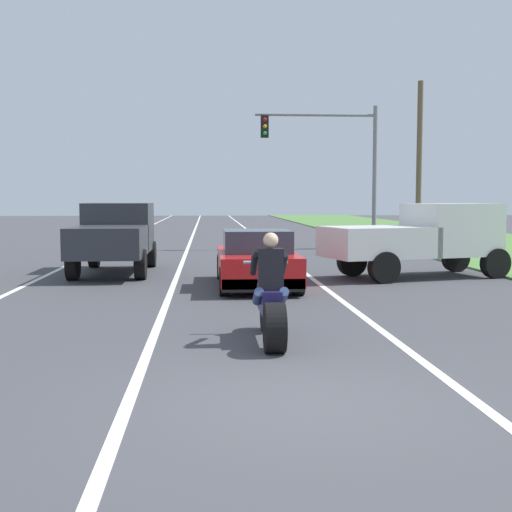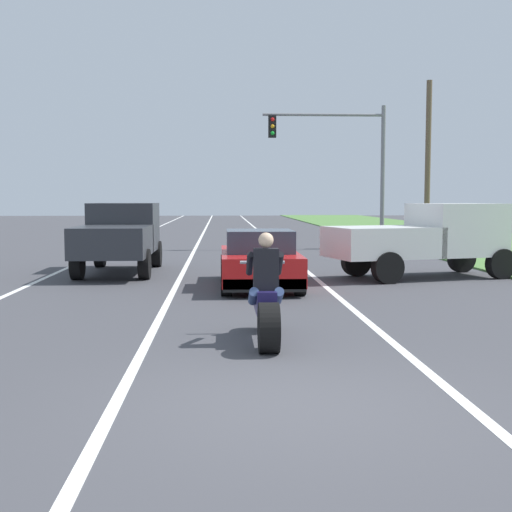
% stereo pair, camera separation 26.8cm
% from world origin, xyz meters
% --- Properties ---
extents(ground_plane, '(160.00, 160.00, 0.00)m').
position_xyz_m(ground_plane, '(0.00, 0.00, 0.00)').
color(ground_plane, '#424247').
extents(lane_stripe_left_solid, '(0.14, 120.00, 0.01)m').
position_xyz_m(lane_stripe_left_solid, '(-5.40, 20.00, 0.00)').
color(lane_stripe_left_solid, white).
rests_on(lane_stripe_left_solid, ground).
extents(lane_stripe_right_solid, '(0.14, 120.00, 0.01)m').
position_xyz_m(lane_stripe_right_solid, '(1.80, 20.00, 0.00)').
color(lane_stripe_right_solid, white).
rests_on(lane_stripe_right_solid, ground).
extents(lane_stripe_centre_dashed, '(0.14, 120.00, 0.01)m').
position_xyz_m(lane_stripe_centre_dashed, '(-1.80, 20.00, 0.00)').
color(lane_stripe_centre_dashed, white).
rests_on(lane_stripe_centre_dashed, ground).
extents(motorcycle_with_rider, '(0.70, 2.21, 1.62)m').
position_xyz_m(motorcycle_with_rider, '(-0.06, 2.98, 0.59)').
color(motorcycle_with_rider, black).
rests_on(motorcycle_with_rider, ground).
extents(sports_car_red, '(1.84, 4.30, 1.37)m').
position_xyz_m(sports_car_red, '(0.21, 9.41, 0.63)').
color(sports_car_red, red).
rests_on(sports_car_red, ground).
extents(pickup_truck_left_lane_dark_grey, '(2.02, 4.80, 1.98)m').
position_xyz_m(pickup_truck_left_lane_dark_grey, '(-3.58, 12.67, 1.11)').
color(pickup_truck_left_lane_dark_grey, '#2D3035').
rests_on(pickup_truck_left_lane_dark_grey, ground).
extents(pickup_truck_right_shoulder_white, '(5.14, 3.14, 1.98)m').
position_xyz_m(pickup_truck_right_shoulder_white, '(4.76, 11.07, 1.11)').
color(pickup_truck_right_shoulder_white, silver).
rests_on(pickup_truck_right_shoulder_white, ground).
extents(traffic_light_mast_near, '(5.17, 0.34, 6.00)m').
position_xyz_m(traffic_light_mast_near, '(4.50, 21.67, 4.03)').
color(traffic_light_mast_near, gray).
rests_on(traffic_light_mast_near, ground).
extents(utility_pole_roadside, '(0.24, 0.24, 7.19)m').
position_xyz_m(utility_pole_roadside, '(8.27, 22.42, 3.59)').
color(utility_pole_roadside, brown).
rests_on(utility_pole_roadside, ground).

